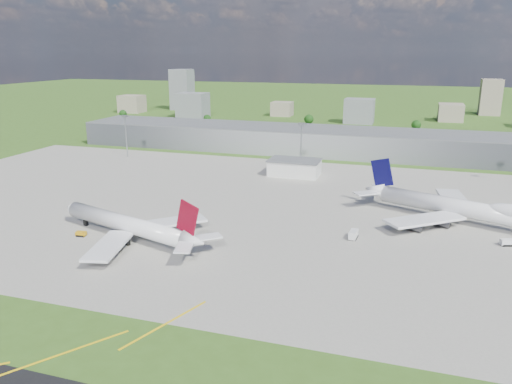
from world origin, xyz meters
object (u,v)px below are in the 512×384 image
(tug_yellow, at_px, (81,234))
(van_white_far, at_px, (507,243))
(airliner_red_twin, at_px, (130,226))
(airliner_blue_quad, at_px, (466,209))
(van_white_near, at_px, (353,235))

(tug_yellow, xyz_separation_m, van_white_far, (143.14, 36.09, 0.26))
(airliner_red_twin, relative_size, airliner_blue_quad, 0.87)
(tug_yellow, xyz_separation_m, van_white_near, (92.68, 27.13, 0.52))
(airliner_red_twin, distance_m, tug_yellow, 19.23)
(van_white_far, bearing_deg, airliner_blue_quad, 102.15)
(airliner_red_twin, distance_m, van_white_near, 78.10)
(airliner_blue_quad, relative_size, van_white_far, 16.01)
(airliner_red_twin, bearing_deg, tug_yellow, 25.82)
(airliner_red_twin, xyz_separation_m, van_white_near, (74.11, 24.37, -3.64))
(airliner_red_twin, height_order, airliner_blue_quad, airliner_blue_quad)
(airliner_red_twin, distance_m, airliner_blue_quad, 124.71)
(airliner_blue_quad, bearing_deg, van_white_near, -121.84)
(airliner_blue_quad, height_order, tug_yellow, airliner_blue_quad)
(van_white_far, bearing_deg, airliner_red_twin, 176.47)
(van_white_near, xyz_separation_m, van_white_far, (50.46, 8.96, -0.26))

